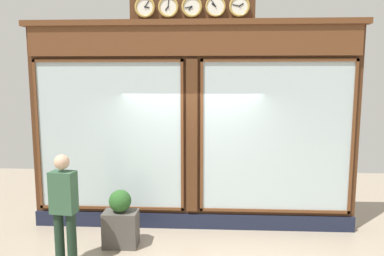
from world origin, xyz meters
name	(u,v)px	position (x,y,z in m)	size (l,w,h in m)	color
shop_facade	(192,125)	(0.00, -0.13, 1.91)	(6.03, 0.42, 4.26)	#4C2B16
pedestrian	(64,205)	(1.80, 1.48, 0.93)	(0.39, 0.27, 1.69)	#1C2F21
planter_box	(121,229)	(1.14, 0.80, 0.30)	(0.56, 0.36, 0.59)	#4C4742
planter_shrub	(120,201)	(1.14, 0.80, 0.78)	(0.37, 0.37, 0.37)	#285623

